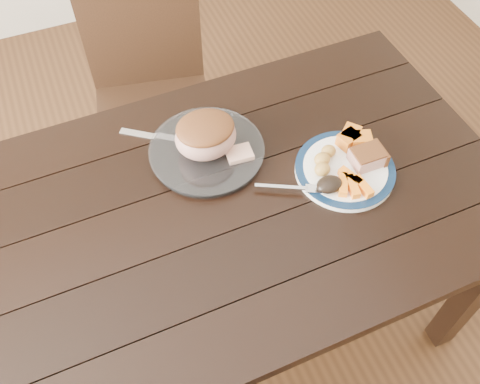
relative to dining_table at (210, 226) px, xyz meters
name	(u,v)px	position (x,y,z in m)	size (l,w,h in m)	color
ground	(218,321)	(0.00, 0.00, -0.66)	(4.00, 4.00, 0.00)	#472B16
dining_table	(210,226)	(0.00, 0.00, 0.00)	(1.62, 0.93, 0.75)	black
chair_far	(151,87)	(0.04, 0.74, -0.13)	(0.50, 0.50, 0.93)	black
dinner_plate	(345,170)	(0.38, -0.03, 0.10)	(0.27, 0.27, 0.02)	white
plate_rim	(345,168)	(0.38, -0.03, 0.11)	(0.27, 0.27, 0.02)	#0B1D37
serving_platter	(207,152)	(0.06, 0.17, 0.10)	(0.31, 0.31, 0.02)	white
pork_slice	(367,157)	(0.44, -0.04, 0.13)	(0.09, 0.07, 0.04)	tan
roasted_potatoes	(324,160)	(0.33, 0.00, 0.13)	(0.09, 0.09, 0.04)	gold
carrot_batons	(352,184)	(0.37, -0.09, 0.12)	(0.09, 0.11, 0.02)	orange
pumpkin_wedges	(353,138)	(0.44, 0.04, 0.13)	(0.10, 0.09, 0.04)	orange
dark_mushroom	(329,184)	(0.31, -0.08, 0.13)	(0.07, 0.05, 0.03)	black
fork	(294,188)	(0.22, -0.04, 0.11)	(0.17, 0.10, 0.00)	silver
roast_joint	(206,137)	(0.06, 0.17, 0.16)	(0.17, 0.15, 0.11)	tan
cut_slice	(239,154)	(0.13, 0.12, 0.12)	(0.07, 0.06, 0.02)	tan
carving_knife	(194,143)	(0.04, 0.22, 0.10)	(0.27, 0.21, 0.01)	silver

